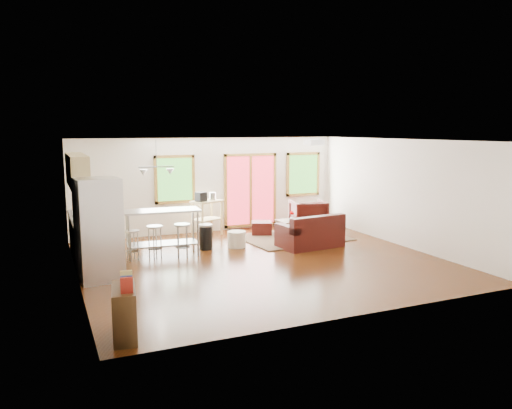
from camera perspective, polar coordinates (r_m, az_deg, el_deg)
name	(u,v)px	position (r m, az deg, el deg)	size (l,w,h in m)	color
floor	(261,261)	(10.88, 0.63, -6.53)	(7.50, 7.00, 0.02)	#341807
ceiling	(262,140)	(10.51, 0.66, 7.40)	(7.50, 7.00, 0.02)	white
back_wall	(210,185)	(13.87, -5.28, 2.24)	(7.50, 0.02, 2.60)	white
left_wall	(75,214)	(9.73, -20.03, -0.98)	(0.02, 7.00, 2.60)	white
right_wall	(403,193)	(12.61, 16.45, 1.28)	(0.02, 7.00, 2.60)	white
front_wall	(357,233)	(7.59, 11.51, -3.22)	(7.50, 0.02, 2.60)	white
window_left	(175,179)	(13.52, -9.26, 2.85)	(1.10, 0.05, 1.30)	#2C6120
french_doors	(251,190)	(14.26, -0.62, 1.64)	(1.60, 0.05, 2.10)	red
window_right	(303,174)	(14.96, 5.40, 3.47)	(1.10, 0.05, 1.30)	#2C6120
rug	(293,237)	(13.16, 4.25, -3.78)	(2.62, 2.02, 0.03)	#455739
loveseat	(311,234)	(12.15, 6.29, -3.39)	(1.59, 1.02, 0.80)	black
coffee_table	(298,222)	(13.39, 4.79, -2.01)	(1.09, 0.66, 0.43)	#34200E
armchair	(308,214)	(14.09, 5.98, -1.06)	(0.92, 0.86, 0.95)	black
ottoman	(262,228)	(13.52, 0.65, -2.71)	(0.53, 0.53, 0.35)	black
pouf	(237,239)	(12.10, -2.23, -3.99)	(0.44, 0.44, 0.39)	silver
vase	(292,218)	(13.16, 4.13, -1.57)	(0.20, 0.21, 0.30)	silver
book	(299,216)	(13.21, 4.89, -1.35)	(0.23, 0.03, 0.31)	maroon
cabinets	(84,218)	(11.48, -19.11, -1.42)	(0.64, 2.24, 2.30)	tan
refrigerator	(99,229)	(9.81, -17.48, -2.73)	(0.86, 0.83, 1.94)	#B7BABC
island	(162,224)	(11.37, -10.66, -2.23)	(1.71, 0.80, 1.05)	#B7BABC
cup	(169,209)	(11.65, -9.95, -0.53)	(0.11, 0.09, 0.11)	white
bar_stool_a	(132,238)	(11.16, -13.97, -3.75)	(0.40, 0.40, 0.66)	#B7BABC
bar_stool_b	(155,234)	(11.23, -11.50, -3.33)	(0.45, 0.45, 0.73)	#B7BABC
bar_stool_c	(182,232)	(11.21, -8.42, -3.17)	(0.45, 0.45, 0.75)	#B7BABC
trash_can	(206,237)	(11.93, -5.75, -3.67)	(0.40, 0.40, 0.60)	black
kitchen_cart	(206,206)	(13.33, -5.71, -0.13)	(0.91, 0.76, 1.19)	tan
bookshelf	(124,311)	(7.19, -14.82, -11.74)	(0.42, 0.83, 0.94)	#34200E
ceiling_flush	(314,142)	(11.77, 6.63, 7.09)	(0.35, 0.35, 0.12)	white
pendant_light	(157,171)	(11.38, -11.27, 3.74)	(0.80, 0.18, 0.79)	gray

